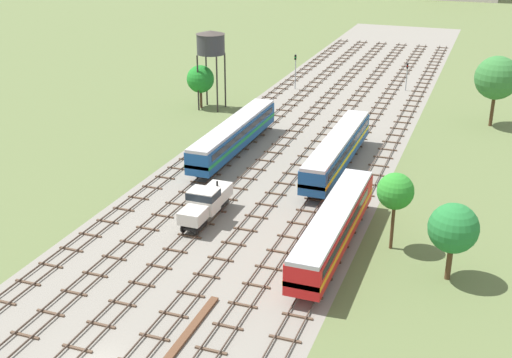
% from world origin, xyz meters
% --- Properties ---
extents(ground_plane, '(480.00, 480.00, 0.00)m').
position_xyz_m(ground_plane, '(0.00, 56.00, 0.00)').
color(ground_plane, '#5B6B3D').
extents(ballast_bed, '(25.97, 176.00, 0.01)m').
position_xyz_m(ballast_bed, '(0.00, 56.00, 0.00)').
color(ballast_bed, gray).
rests_on(ballast_bed, ground).
extents(track_far_left, '(2.40, 126.00, 0.29)m').
position_xyz_m(track_far_left, '(-10.98, 57.00, 0.14)').
color(track_far_left, '#47382D').
rests_on(track_far_left, ground).
extents(track_left, '(2.40, 126.00, 0.29)m').
position_xyz_m(track_left, '(-6.59, 57.00, 0.14)').
color(track_left, '#47382D').
rests_on(track_left, ground).
extents(track_centre_left, '(2.40, 126.00, 0.29)m').
position_xyz_m(track_centre_left, '(-2.20, 57.00, 0.14)').
color(track_centre_left, '#47382D').
rests_on(track_centre_left, ground).
extents(track_centre, '(2.40, 126.00, 0.29)m').
position_xyz_m(track_centre, '(2.20, 57.00, 0.14)').
color(track_centre, '#47382D').
rests_on(track_centre, ground).
extents(track_centre_right, '(2.40, 126.00, 0.29)m').
position_xyz_m(track_centre_right, '(6.59, 57.00, 0.14)').
color(track_centre_right, '#47382D').
rests_on(track_centre_right, ground).
extents(track_right, '(2.40, 126.00, 0.29)m').
position_xyz_m(track_right, '(10.98, 57.00, 0.14)').
color(track_right, '#47382D').
rests_on(track_right, ground).
extents(diesel_railcar_right_nearest, '(2.96, 20.50, 3.80)m').
position_xyz_m(diesel_railcar_right_nearest, '(10.98, 21.24, 2.60)').
color(diesel_railcar_right_nearest, red).
rests_on(diesel_railcar_right_nearest, ground).
extents(shunter_loco_centre_left_near, '(2.74, 8.46, 3.10)m').
position_xyz_m(shunter_loco_centre_left_near, '(-2.20, 23.23, 2.01)').
color(shunter_loco_centre_left_near, beige).
rests_on(shunter_loco_centre_left_near, ground).
extents(passenger_coach_centre_right_mid, '(2.96, 22.00, 3.80)m').
position_xyz_m(passenger_coach_centre_right_mid, '(6.59, 40.65, 2.61)').
color(passenger_coach_centre_right_mid, '#194C8C').
rests_on(passenger_coach_centre_right_mid, ground).
extents(passenger_coach_left_midfar, '(2.96, 22.00, 3.80)m').
position_xyz_m(passenger_coach_left_midfar, '(-6.59, 41.61, 2.61)').
color(passenger_coach_left_midfar, '#194C8C').
rests_on(passenger_coach_left_midfar, ground).
extents(water_tower, '(4.30, 4.30, 11.73)m').
position_xyz_m(water_tower, '(-17.16, 58.89, 9.84)').
color(water_tower, '#2D2826').
rests_on(water_tower, ground).
extents(signal_post_nearest, '(0.28, 0.47, 4.66)m').
position_xyz_m(signal_post_nearest, '(8.79, 79.57, 3.00)').
color(signal_post_nearest, gray).
rests_on(signal_post_nearest, ground).
extents(signal_post_near, '(0.28, 0.47, 5.88)m').
position_xyz_m(signal_post_near, '(-8.79, 74.26, 3.70)').
color(signal_post_near, gray).
rests_on(signal_post_near, ground).
extents(lineside_tree_0, '(3.25, 3.25, 7.20)m').
position_xyz_m(lineside_tree_0, '(15.70, 23.73, 5.54)').
color(lineside_tree_0, '#4C331E').
rests_on(lineside_tree_0, ground).
extents(lineside_tree_1, '(5.93, 5.93, 9.79)m').
position_xyz_m(lineside_tree_1, '(22.73, 64.45, 6.80)').
color(lineside_tree_1, '#4C331E').
rests_on(lineside_tree_1, ground).
extents(lineside_tree_2, '(4.08, 4.08, 6.68)m').
position_xyz_m(lineside_tree_2, '(20.96, 20.06, 4.62)').
color(lineside_tree_2, '#4C331E').
rests_on(lineside_tree_2, ground).
extents(lineside_tree_3, '(4.12, 4.12, 6.49)m').
position_xyz_m(lineside_tree_3, '(-18.94, 58.75, 4.42)').
color(lineside_tree_3, '#4C331E').
rests_on(lineside_tree_3, ground).
extents(spare_rail_bundle, '(0.60, 10.00, 0.24)m').
position_xyz_m(spare_rail_bundle, '(4.25, 5.58, 0.12)').
color(spare_rail_bundle, brown).
rests_on(spare_rail_bundle, ground).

